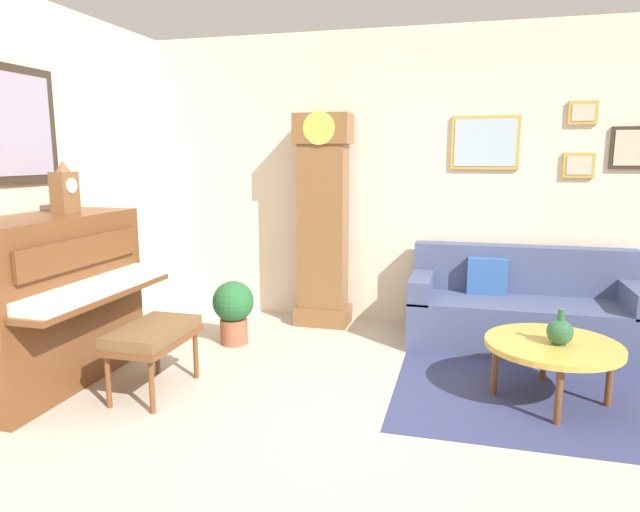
# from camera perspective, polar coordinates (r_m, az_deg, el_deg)

# --- Properties ---
(ground_plane) EXTENTS (6.40, 6.00, 0.10)m
(ground_plane) POSITION_cam_1_polar(r_m,az_deg,el_deg) (3.53, 3.01, -18.22)
(ground_plane) COLOR #B2A899
(wall_back) EXTENTS (5.30, 0.13, 2.80)m
(wall_back) POSITION_cam_1_polar(r_m,az_deg,el_deg) (5.48, 8.56, 7.69)
(wall_back) COLOR beige
(wall_back) RESTS_ON ground_plane
(area_rug) EXTENTS (2.10, 1.50, 0.01)m
(area_rug) POSITION_cam_1_polar(r_m,az_deg,el_deg) (4.21, 22.50, -13.36)
(area_rug) COLOR navy
(area_rug) RESTS_ON ground_plane
(piano) EXTENTS (0.87, 1.44, 1.22)m
(piano) POSITION_cam_1_polar(r_m,az_deg,el_deg) (4.44, -25.89, -4.10)
(piano) COLOR brown
(piano) RESTS_ON ground_plane
(piano_bench) EXTENTS (0.42, 0.70, 0.48)m
(piano_bench) POSITION_cam_1_polar(r_m,az_deg,el_deg) (4.05, -16.68, -7.84)
(piano_bench) COLOR brown
(piano_bench) RESTS_ON ground_plane
(grandfather_clock) EXTENTS (0.52, 0.34, 2.03)m
(grandfather_clock) POSITION_cam_1_polar(r_m,az_deg,el_deg) (5.36, 0.32, 3.03)
(grandfather_clock) COLOR brown
(grandfather_clock) RESTS_ON ground_plane
(couch) EXTENTS (1.90, 0.80, 0.84)m
(couch) POSITION_cam_1_polar(r_m,az_deg,el_deg) (5.18, 19.84, -5.20)
(couch) COLOR #424C70
(couch) RESTS_ON ground_plane
(coffee_table) EXTENTS (0.88, 0.88, 0.41)m
(coffee_table) POSITION_cam_1_polar(r_m,az_deg,el_deg) (4.07, 22.67, -8.53)
(coffee_table) COLOR gold
(coffee_table) RESTS_ON ground_plane
(mantel_clock) EXTENTS (0.13, 0.18, 0.38)m
(mantel_clock) POSITION_cam_1_polar(r_m,az_deg,el_deg) (4.51, -24.61, 6.19)
(mantel_clock) COLOR brown
(mantel_clock) RESTS_ON piano
(green_jug) EXTENTS (0.17, 0.17, 0.24)m
(green_jug) POSITION_cam_1_polar(r_m,az_deg,el_deg) (4.01, 23.29, -7.11)
(green_jug) COLOR #234C33
(green_jug) RESTS_ON coffee_table
(potted_plant) EXTENTS (0.36, 0.36, 0.56)m
(potted_plant) POSITION_cam_1_polar(r_m,az_deg,el_deg) (4.96, -8.84, -5.26)
(potted_plant) COLOR #935138
(potted_plant) RESTS_ON ground_plane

